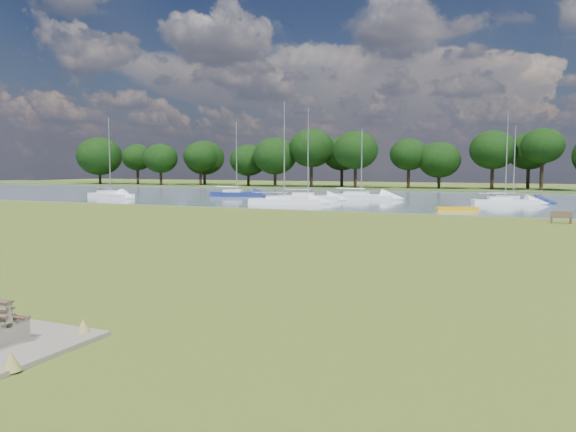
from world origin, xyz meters
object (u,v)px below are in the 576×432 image
at_px(sailboat_0, 283,199).
at_px(sailboat_7, 360,195).
at_px(sailboat_5, 307,196).
at_px(sailboat_3, 504,200).
at_px(sailboat_8, 512,199).
at_px(sailboat_9, 236,192).
at_px(riverbank_bench, 561,217).
at_px(kayak, 457,209).
at_px(sailboat_1, 110,194).

xyz_separation_m(sailboat_0, sailboat_7, (4.55, 11.04, -0.02)).
distance_m(sailboat_5, sailboat_7, 6.56).
height_order(sailboat_3, sailboat_8, sailboat_3).
relative_size(sailboat_0, sailboat_5, 1.01).
height_order(sailboat_7, sailboat_9, sailboat_9).
relative_size(riverbank_bench, sailboat_0, 0.14).
bearing_deg(sailboat_3, sailboat_9, 156.47).
bearing_deg(sailboat_9, riverbank_bench, -46.83).
relative_size(riverbank_bench, sailboat_9, 0.15).
bearing_deg(sailboat_5, sailboat_0, -104.90).
height_order(sailboat_0, sailboat_7, sailboat_0).
xyz_separation_m(sailboat_0, sailboat_9, (-10.89, 10.33, 0.01)).
bearing_deg(sailboat_9, kayak, -41.82).
height_order(kayak, sailboat_1, sailboat_1).
relative_size(sailboat_0, sailboat_3, 1.14).
bearing_deg(sailboat_7, sailboat_0, -111.29).
distance_m(riverbank_bench, kayak, 10.32).
height_order(sailboat_0, sailboat_9, sailboat_0).
bearing_deg(kayak, sailboat_9, 131.88).
bearing_deg(sailboat_3, kayak, -126.87).
bearing_deg(kayak, sailboat_5, 129.30).
bearing_deg(riverbank_bench, kayak, 129.75).
height_order(sailboat_3, sailboat_7, sailboat_3).
xyz_separation_m(sailboat_0, sailboat_5, (-0.01, 6.33, 0.03)).
distance_m(sailboat_3, sailboat_8, 2.31).
xyz_separation_m(sailboat_1, sailboat_9, (12.12, 8.38, 0.01)).
bearing_deg(kayak, sailboat_1, 150.39).
relative_size(sailboat_0, sailboat_7, 1.27).
bearing_deg(sailboat_0, sailboat_3, -2.43).
xyz_separation_m(sailboat_8, sailboat_9, (-31.29, 0.43, 0.07)).
relative_size(riverbank_bench, sailboat_7, 0.17).
distance_m(sailboat_1, sailboat_7, 29.03).
bearing_deg(sailboat_1, sailboat_7, 33.13).
xyz_separation_m(sailboat_3, sailboat_5, (-19.78, -1.35, 0.06)).
relative_size(sailboat_3, sailboat_9, 0.96).
height_order(riverbank_bench, sailboat_3, sailboat_3).
relative_size(sailboat_0, sailboat_1, 1.06).
distance_m(sailboat_7, sailboat_9, 15.46).
xyz_separation_m(sailboat_5, sailboat_9, (-10.88, 4.00, -0.01)).
xyz_separation_m(kayak, sailboat_8, (3.85, 11.96, 0.27)).
xyz_separation_m(kayak, sailboat_1, (-39.57, 4.01, 0.33)).
xyz_separation_m(sailboat_3, sailboat_9, (-30.66, 2.65, 0.04)).
xyz_separation_m(sailboat_0, sailboat_8, (20.40, 9.90, -0.05)).
relative_size(sailboat_1, sailboat_9, 1.03).
relative_size(sailboat_1, sailboat_7, 1.19).
height_order(kayak, sailboat_7, sailboat_7).
distance_m(riverbank_bench, sailboat_0, 25.68).
distance_m(sailboat_0, sailboat_3, 21.21).
bearing_deg(sailboat_0, kayak, -30.76).
xyz_separation_m(kayak, sailboat_7, (-12.00, 13.10, 0.31)).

